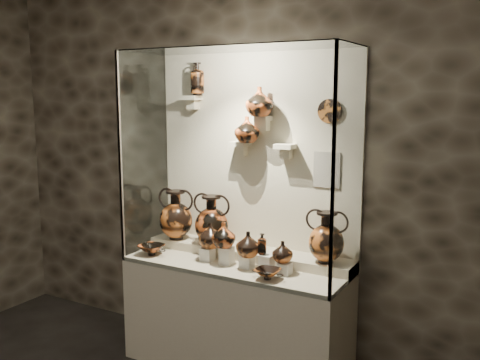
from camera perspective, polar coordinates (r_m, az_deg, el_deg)
name	(u,v)px	position (r m, az deg, el deg)	size (l,w,h in m)	color
wall_back	(256,157)	(4.15, 1.77, 2.52)	(5.00, 0.02, 3.20)	#2B241B
plinth	(236,317)	(4.20, -0.41, -14.44)	(1.70, 0.60, 0.80)	beige
front_tier	(236,265)	(4.05, -0.41, -9.05)	(1.68, 0.58, 0.03)	#C1B296
rear_tier	(247,254)	(4.18, 0.79, -7.94)	(1.70, 0.25, 0.10)	#C1B296
back_panel	(256,157)	(4.15, 1.73, 2.51)	(1.70, 0.03, 1.60)	beige
glass_front	(214,166)	(3.62, -2.75, 1.52)	(1.70, 0.01, 1.60)	white
glass_left	(145,155)	(4.35, -10.15, 2.69)	(0.01, 0.60, 1.60)	white
glass_right	(349,169)	(3.54, 11.56, 1.15)	(0.01, 0.60, 1.60)	white
glass_top	(236,48)	(3.86, -0.44, 13.85)	(1.70, 0.60, 0.01)	white
frame_post_left	(120,158)	(4.13, -12.64, 2.26)	(0.02, 0.02, 1.60)	gray
frame_post_right	(333,175)	(3.27, 9.90, 0.54)	(0.02, 0.02, 1.60)	gray
pedestal_a	(208,254)	(4.10, -3.46, -7.89)	(0.09, 0.09, 0.10)	silver
pedestal_b	(227,255)	(4.01, -1.40, -8.05)	(0.09, 0.09, 0.13)	silver
pedestal_c	(247,262)	(3.93, 0.75, -8.69)	(0.09, 0.09, 0.09)	silver
pedestal_d	(267,263)	(3.86, 2.87, -8.83)	(0.09, 0.09, 0.12)	silver
pedestal_e	(285,269)	(3.81, 4.77, -9.42)	(0.09, 0.09, 0.08)	silver
bracket_ul	(191,98)	(4.34, -5.23, 8.73)	(0.14, 0.12, 0.04)	beige
bracket_ca	(240,144)	(4.12, 0.02, 3.87)	(0.14, 0.12, 0.04)	beige
bracket_cb	(264,118)	(4.01, 2.53, 6.58)	(0.10, 0.12, 0.04)	beige
bracket_cc	(285,146)	(3.95, 4.84, 3.60)	(0.14, 0.12, 0.04)	beige
amphora_left	(176,215)	(4.41, -6.83, -3.69)	(0.33, 0.33, 0.41)	#B15922
amphora_mid	(212,220)	(4.23, -3.04, -4.28)	(0.32, 0.32, 0.40)	#AF4B1E
amphora_right	(326,237)	(3.83, 9.17, -6.03)	(0.30, 0.30, 0.37)	#B15922
jug_a	(211,235)	(4.06, -3.16, -5.90)	(0.18, 0.18, 0.19)	#B15922
jug_b	(224,235)	(3.96, -1.75, -5.87)	(0.18, 0.18, 0.19)	#AF4B1E
jug_c	(248,244)	(3.87, 0.89, -6.85)	(0.18, 0.18, 0.19)	#B15922
jug_e	(283,252)	(3.79, 4.58, -7.63)	(0.15, 0.15, 0.15)	#B15922
lekythos_small	(262,243)	(3.83, 2.39, -6.70)	(0.08, 0.08, 0.17)	#AF4B1E
kylix_left	(152,249)	(4.29, -9.39, -7.23)	(0.25, 0.21, 0.10)	#AF4B1E
kylix_right	(268,273)	(3.71, 2.98, -9.85)	(0.22, 0.19, 0.09)	#B15922
lekythos_tall	(198,77)	(4.30, -4.56, 10.91)	(0.12, 0.12, 0.29)	#B15922
ovoid_vase_a	(247,130)	(4.03, 0.76, 5.40)	(0.19, 0.19, 0.20)	#AF4B1E
ovoid_vase_b	(260,102)	(3.96, 2.11, 8.36)	(0.21, 0.21, 0.22)	#AF4B1E
wall_plate	(329,111)	(3.86, 9.52, 7.26)	(0.17, 0.17, 0.02)	#A55A20
info_placard	(326,170)	(3.90, 9.20, 1.09)	(0.19, 0.01, 0.26)	beige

